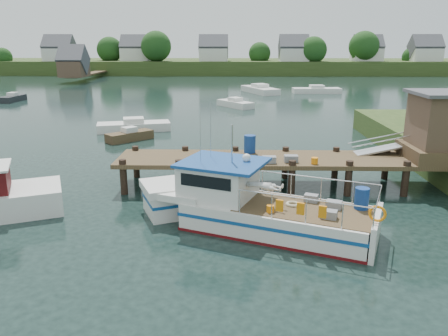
{
  "coord_description": "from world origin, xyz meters",
  "views": [
    {
      "loc": [
        -0.59,
        -19.81,
        6.54
      ],
      "look_at": [
        -1.0,
        -1.5,
        1.3
      ],
      "focal_mm": 35.0,
      "sensor_mm": 36.0,
      "label": 1
    }
  ],
  "objects_px": {
    "moored_far": "(317,90)",
    "moored_c": "(440,106)",
    "moored_b": "(235,103)",
    "lobster_boat": "(248,206)",
    "moored_a": "(134,126)",
    "moored_rowboat": "(130,135)",
    "moored_d": "(260,90)",
    "moored_e": "(13,98)",
    "dock": "(388,140)"
  },
  "relations": [
    {
      "from": "moored_far",
      "to": "moored_b",
      "type": "bearing_deg",
      "value": -146.24
    },
    {
      "from": "moored_a",
      "to": "moored_e",
      "type": "xyz_separation_m",
      "value": [
        -18.04,
        17.36,
        0.01
      ]
    },
    {
      "from": "moored_far",
      "to": "moored_c",
      "type": "distance_m",
      "value": 17.96
    },
    {
      "from": "moored_a",
      "to": "moored_d",
      "type": "height_order",
      "value": "moored_d"
    },
    {
      "from": "moored_rowboat",
      "to": "moored_far",
      "type": "relative_size",
      "value": 0.48
    },
    {
      "from": "moored_a",
      "to": "moored_e",
      "type": "distance_m",
      "value": 25.04
    },
    {
      "from": "moored_a",
      "to": "moored_c",
      "type": "height_order",
      "value": "moored_c"
    },
    {
      "from": "moored_rowboat",
      "to": "moored_d",
      "type": "height_order",
      "value": "moored_d"
    },
    {
      "from": "dock",
      "to": "lobster_boat",
      "type": "distance_m",
      "value": 8.27
    },
    {
      "from": "moored_rowboat",
      "to": "moored_e",
      "type": "height_order",
      "value": "moored_e"
    },
    {
      "from": "lobster_boat",
      "to": "moored_d",
      "type": "xyz_separation_m",
      "value": [
        3.02,
        45.32,
        -0.35
      ]
    },
    {
      "from": "moored_far",
      "to": "moored_d",
      "type": "bearing_deg",
      "value": 162.81
    },
    {
      "from": "moored_far",
      "to": "moored_c",
      "type": "relative_size",
      "value": 0.97
    },
    {
      "from": "moored_far",
      "to": "moored_e",
      "type": "distance_m",
      "value": 38.32
    },
    {
      "from": "moored_b",
      "to": "moored_c",
      "type": "bearing_deg",
      "value": 14.69
    },
    {
      "from": "dock",
      "to": "moored_a",
      "type": "xyz_separation_m",
      "value": [
        -14.85,
        13.43,
        -1.86
      ]
    },
    {
      "from": "moored_far",
      "to": "moored_rowboat",
      "type": "bearing_deg",
      "value": -138.61
    },
    {
      "from": "dock",
      "to": "moored_rowboat",
      "type": "distance_m",
      "value": 17.56
    },
    {
      "from": "moored_rowboat",
      "to": "moored_e",
      "type": "distance_m",
      "value": 27.91
    },
    {
      "from": "moored_d",
      "to": "moored_e",
      "type": "bearing_deg",
      "value": -154.46
    },
    {
      "from": "moored_d",
      "to": "moored_e",
      "type": "height_order",
      "value": "moored_d"
    },
    {
      "from": "moored_rowboat",
      "to": "moored_b",
      "type": "bearing_deg",
      "value": 51.86
    },
    {
      "from": "moored_a",
      "to": "lobster_boat",
      "type": "bearing_deg",
      "value": -59.75
    },
    {
      "from": "moored_d",
      "to": "moored_c",
      "type": "bearing_deg",
      "value": -33.0
    },
    {
      "from": "moored_rowboat",
      "to": "moored_c",
      "type": "bearing_deg",
      "value": 14.47
    },
    {
      "from": "dock",
      "to": "moored_e",
      "type": "relative_size",
      "value": 4.27
    },
    {
      "from": "dock",
      "to": "moored_b",
      "type": "distance_m",
      "value": 27.66
    },
    {
      "from": "moored_b",
      "to": "moored_d",
      "type": "xyz_separation_m",
      "value": [
        3.4,
        13.8,
        0.08
      ]
    },
    {
      "from": "moored_rowboat",
      "to": "moored_far",
      "type": "height_order",
      "value": "moored_far"
    },
    {
      "from": "dock",
      "to": "moored_e",
      "type": "distance_m",
      "value": 45.09
    },
    {
      "from": "moored_a",
      "to": "moored_d",
      "type": "xyz_separation_m",
      "value": [
        11.29,
        27.07,
        0.09
      ]
    },
    {
      "from": "lobster_boat",
      "to": "moored_b",
      "type": "relative_size",
      "value": 1.96
    },
    {
      "from": "dock",
      "to": "moored_a",
      "type": "height_order",
      "value": "dock"
    },
    {
      "from": "moored_a",
      "to": "moored_c",
      "type": "relative_size",
      "value": 0.87
    },
    {
      "from": "moored_d",
      "to": "moored_e",
      "type": "distance_m",
      "value": 30.9
    },
    {
      "from": "lobster_boat",
      "to": "moored_a",
      "type": "relative_size",
      "value": 1.57
    },
    {
      "from": "moored_b",
      "to": "moored_c",
      "type": "xyz_separation_m",
      "value": [
        21.06,
        -1.14,
        -0.0
      ]
    },
    {
      "from": "moored_c",
      "to": "moored_d",
      "type": "height_order",
      "value": "moored_d"
    },
    {
      "from": "moored_d",
      "to": "moored_far",
      "type": "bearing_deg",
      "value": 7.45
    },
    {
      "from": "moored_a",
      "to": "moored_b",
      "type": "xyz_separation_m",
      "value": [
        7.89,
        13.27,
        0.0
      ]
    },
    {
      "from": "lobster_boat",
      "to": "dock",
      "type": "bearing_deg",
      "value": 58.33
    },
    {
      "from": "moored_c",
      "to": "dock",
      "type": "bearing_deg",
      "value": -139.11
    },
    {
      "from": "lobster_boat",
      "to": "moored_a",
      "type": "distance_m",
      "value": 20.05
    },
    {
      "from": "lobster_boat",
      "to": "moored_e",
      "type": "distance_m",
      "value": 44.29
    },
    {
      "from": "dock",
      "to": "moored_b",
      "type": "height_order",
      "value": "dock"
    },
    {
      "from": "dock",
      "to": "moored_b",
      "type": "relative_size",
      "value": 3.57
    },
    {
      "from": "moored_far",
      "to": "moored_b",
      "type": "xyz_separation_m",
      "value": [
        -11.13,
        -13.83,
        -0.02
      ]
    },
    {
      "from": "lobster_boat",
      "to": "moored_c",
      "type": "distance_m",
      "value": 36.75
    },
    {
      "from": "moored_rowboat",
      "to": "moored_d",
      "type": "distance_m",
      "value": 32.44
    },
    {
      "from": "moored_rowboat",
      "to": "moored_a",
      "type": "distance_m",
      "value": 3.55
    }
  ]
}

